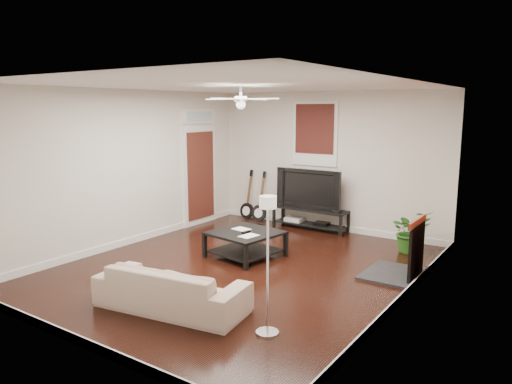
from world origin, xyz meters
TOP-DOWN VIEW (x-y plane):
  - room at (0.00, 0.00)m, footprint 5.01×6.01m
  - brick_accent at (2.49, 1.00)m, footprint 0.02×2.20m
  - fireplace at (2.20, 1.00)m, footprint 0.80×1.10m
  - window_back at (-0.30, 2.97)m, footprint 1.00×0.06m
  - door_left at (-2.46, 1.90)m, footprint 0.08×1.00m
  - tv_stand at (-0.27, 2.78)m, footprint 1.58×0.42m
  - tv at (-0.27, 2.80)m, footprint 1.42×0.19m
  - coffee_table at (-0.29, 0.51)m, footprint 1.17×1.17m
  - sofa at (0.19, -1.75)m, footprint 2.01×1.04m
  - floor_lamp at (1.54, -1.65)m, footprint 0.29×0.29m
  - potted_plant at (1.92, 2.32)m, footprint 0.88×0.90m
  - guitar_left at (-1.84, 2.75)m, footprint 0.36×0.27m
  - guitar_right at (-1.49, 2.72)m, footprint 0.36×0.26m
  - ceiling_fan at (0.00, 0.00)m, footprint 1.24×1.24m

SIDE VIEW (x-z plane):
  - coffee_table at x=-0.29m, z-range 0.00..0.43m
  - tv_stand at x=-0.27m, z-range 0.00..0.44m
  - sofa at x=0.19m, z-range 0.00..0.56m
  - potted_plant at x=1.92m, z-range 0.00..0.75m
  - fireplace at x=2.20m, z-range 0.00..0.92m
  - guitar_left at x=-1.84m, z-range 0.00..1.13m
  - guitar_right at x=-1.49m, z-range 0.00..1.13m
  - floor_lamp at x=1.54m, z-range 0.00..1.56m
  - tv at x=-0.27m, z-range 0.44..1.26m
  - door_left at x=-2.46m, z-range 0.00..2.50m
  - room at x=0.00m, z-range 0.00..2.80m
  - brick_accent at x=2.49m, z-range 0.00..2.80m
  - window_back at x=-0.30m, z-range 1.30..2.60m
  - ceiling_fan at x=0.00m, z-range 2.44..2.76m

